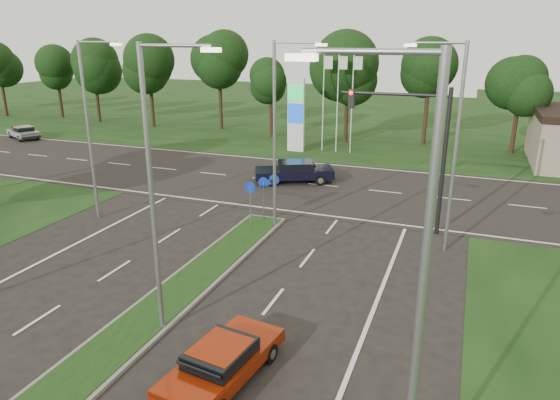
% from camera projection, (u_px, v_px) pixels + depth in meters
% --- Properties ---
extents(verge_far, '(160.00, 50.00, 0.02)m').
position_uv_depth(verge_far, '(387.00, 117.00, 60.09)').
color(verge_far, black).
rests_on(verge_far, ground).
extents(cross_road, '(160.00, 12.00, 0.02)m').
position_uv_depth(cross_road, '(308.00, 184.00, 32.56)').
color(cross_road, black).
rests_on(cross_road, ground).
extents(median_kerb, '(2.00, 26.00, 0.12)m').
position_uv_depth(median_kerb, '(102.00, 358.00, 14.78)').
color(median_kerb, slate).
rests_on(median_kerb, ground).
extents(streetlight_median_near, '(2.53, 0.22, 9.00)m').
position_uv_depth(streetlight_median_near, '(156.00, 181.00, 14.66)').
color(streetlight_median_near, gray).
rests_on(streetlight_median_near, ground).
extents(streetlight_median_far, '(2.53, 0.22, 9.00)m').
position_uv_depth(streetlight_median_far, '(278.00, 127.00, 23.54)').
color(streetlight_median_far, gray).
rests_on(streetlight_median_far, ground).
extents(streetlight_left_far, '(2.53, 0.22, 9.00)m').
position_uv_depth(streetlight_left_far, '(91.00, 122.00, 24.91)').
color(streetlight_left_far, gray).
rests_on(streetlight_left_far, ground).
extents(streetlight_right_far, '(2.53, 0.22, 9.00)m').
position_uv_depth(streetlight_right_far, '(452.00, 138.00, 20.89)').
color(streetlight_right_far, gray).
rests_on(streetlight_right_far, ground).
extents(streetlight_right_near, '(2.53, 0.22, 9.00)m').
position_uv_depth(streetlight_right_near, '(410.00, 287.00, 8.46)').
color(streetlight_right_near, gray).
rests_on(streetlight_right_near, ground).
extents(traffic_signal, '(5.10, 0.42, 7.00)m').
position_uv_depth(traffic_signal, '(417.00, 137.00, 23.34)').
color(traffic_signal, black).
rests_on(traffic_signal, ground).
extents(median_signs, '(1.16, 1.76, 2.38)m').
position_uv_depth(median_signs, '(263.00, 191.00, 25.27)').
color(median_signs, gray).
rests_on(median_signs, ground).
extents(gas_pylon, '(5.80, 1.26, 8.00)m').
position_uv_depth(gas_pylon, '(299.00, 113.00, 40.88)').
color(gas_pylon, silver).
rests_on(gas_pylon, ground).
extents(treeline_far, '(6.00, 6.00, 9.90)m').
position_uv_depth(treeline_far, '(365.00, 64.00, 44.55)').
color(treeline_far, black).
rests_on(treeline_far, ground).
extents(red_sedan, '(2.22, 4.31, 1.13)m').
position_uv_depth(red_sedan, '(222.00, 361.00, 13.74)').
color(red_sedan, maroon).
rests_on(red_sedan, ground).
extents(navy_sedan, '(5.44, 3.99, 1.39)m').
position_uv_depth(navy_sedan, '(294.00, 171.00, 32.77)').
color(navy_sedan, black).
rests_on(navy_sedan, ground).
extents(far_car_a, '(4.41, 3.29, 1.17)m').
position_uv_depth(far_car_a, '(23.00, 132.00, 46.89)').
color(far_car_a, gray).
rests_on(far_car_a, ground).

